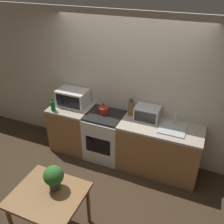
{
  "coord_description": "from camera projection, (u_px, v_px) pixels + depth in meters",
  "views": [
    {
      "loc": [
        1.26,
        -2.53,
        3.16
      ],
      "look_at": [
        -0.13,
        0.78,
        1.05
      ],
      "focal_mm": 40.0,
      "sensor_mm": 36.0,
      "label": 1
    }
  ],
  "objects": [
    {
      "name": "ground_plane",
      "position": [
        101.0,
        192.0,
        4.04
      ],
      "size": [
        16.0,
        16.0,
        0.0
      ],
      "primitive_type": "plane",
      "color": "#3D2D1E"
    },
    {
      "name": "wall_back",
      "position": [
        129.0,
        89.0,
        4.34
      ],
      "size": [
        10.0,
        0.06,
        2.6
      ],
      "color": "beige",
      "rests_on": "ground_plane"
    },
    {
      "name": "counter_left_run",
      "position": [
        72.0,
        127.0,
        4.84
      ],
      "size": [
        0.74,
        0.62,
        0.9
      ],
      "color": "olive",
      "rests_on": "ground_plane"
    },
    {
      "name": "counter_right_run",
      "position": [
        159.0,
        149.0,
        4.27
      ],
      "size": [
        1.36,
        0.62,
        0.9
      ],
      "color": "olive",
      "rests_on": "ground_plane"
    },
    {
      "name": "stove_range",
      "position": [
        105.0,
        136.0,
        4.6
      ],
      "size": [
        0.66,
        0.62,
        0.9
      ],
      "color": "silver",
      "rests_on": "ground_plane"
    },
    {
      "name": "kettle",
      "position": [
        104.0,
        109.0,
        4.38
      ],
      "size": [
        0.18,
        0.18,
        0.19
      ],
      "color": "maroon",
      "rests_on": "stove_range"
    },
    {
      "name": "microwave",
      "position": [
        73.0,
        98.0,
        4.61
      ],
      "size": [
        0.56,
        0.37,
        0.3
      ],
      "color": "silver",
      "rests_on": "counter_left_run"
    },
    {
      "name": "bottle",
      "position": [
        53.0,
        106.0,
        4.45
      ],
      "size": [
        0.08,
        0.08,
        0.25
      ],
      "color": "#1E662D",
      "rests_on": "counter_left_run"
    },
    {
      "name": "knife_block",
      "position": [
        131.0,
        109.0,
        4.3
      ],
      "size": [
        0.09,
        0.06,
        0.32
      ],
      "color": "brown",
      "rests_on": "counter_right_run"
    },
    {
      "name": "toaster_oven",
      "position": [
        147.0,
        113.0,
        4.19
      ],
      "size": [
        0.41,
        0.29,
        0.24
      ],
      "color": "silver",
      "rests_on": "counter_right_run"
    },
    {
      "name": "sink_basin",
      "position": [
        173.0,
        129.0,
        3.98
      ],
      "size": [
        0.42,
        0.38,
        0.24
      ],
      "color": "silver",
      "rests_on": "counter_right_run"
    },
    {
      "name": "dining_table",
      "position": [
        49.0,
        199.0,
        3.12
      ],
      "size": [
        0.87,
        0.76,
        0.74
      ],
      "color": "brown",
      "rests_on": "ground_plane"
    },
    {
      "name": "potted_plant",
      "position": [
        54.0,
        177.0,
        3.06
      ],
      "size": [
        0.25,
        0.25,
        0.33
      ],
      "color": "#424247",
      "rests_on": "dining_table"
    }
  ]
}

